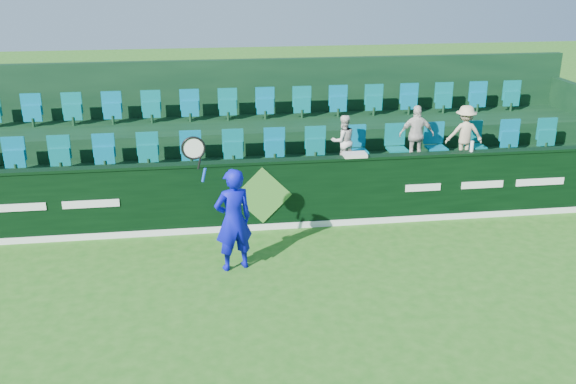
{
  "coord_description": "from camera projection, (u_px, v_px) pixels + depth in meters",
  "views": [
    {
      "loc": [
        -1.09,
        -7.22,
        4.88
      ],
      "look_at": [
        0.32,
        2.8,
        1.15
      ],
      "focal_mm": 40.0,
      "sensor_mm": 36.0,
      "label": 1
    }
  ],
  "objects": [
    {
      "name": "towel",
      "position": [
        355.0,
        155.0,
        12.01
      ],
      "size": [
        0.43,
        0.28,
        0.06
      ],
      "primitive_type": "cube",
      "color": "silver",
      "rests_on": "sponsor_hoarding"
    },
    {
      "name": "sponsor_hoarding",
      "position": [
        262.0,
        195.0,
        12.02
      ],
      "size": [
        16.0,
        0.25,
        1.35
      ],
      "color": "black",
      "rests_on": "ground"
    },
    {
      "name": "drinks_bottle",
      "position": [
        472.0,
        146.0,
        12.28
      ],
      "size": [
        0.07,
        0.07,
        0.21
      ],
      "primitive_type": "cylinder",
      "color": "white",
      "rests_on": "sponsor_hoarding"
    },
    {
      "name": "tennis_player",
      "position": [
        233.0,
        219.0,
        10.37
      ],
      "size": [
        1.17,
        0.58,
        2.35
      ],
      "color": "#0B0DC4",
      "rests_on": "ground"
    },
    {
      "name": "stand_tier_back",
      "position": [
        249.0,
        151.0,
        14.82
      ],
      "size": [
        16.0,
        1.8,
        1.3
      ],
      "primitive_type": "cube",
      "color": "black",
      "rests_on": "ground"
    },
    {
      "name": "stand_tier_front",
      "position": [
        257.0,
        189.0,
        13.14
      ],
      "size": [
        16.0,
        2.0,
        0.8
      ],
      "primitive_type": "cube",
      "color": "black",
      "rests_on": "ground"
    },
    {
      "name": "spectator_left",
      "position": [
        343.0,
        141.0,
        13.07
      ],
      "size": [
        0.59,
        0.5,
        1.08
      ],
      "primitive_type": "imported",
      "rotation": [
        0.0,
        0.0,
        3.33
      ],
      "color": "silver",
      "rests_on": "stand_tier_front"
    },
    {
      "name": "seat_row_front",
      "position": [
        254.0,
        150.0,
        13.27
      ],
      "size": [
        13.5,
        0.5,
        0.6
      ],
      "primitive_type": "cube",
      "color": "#036A89",
      "rests_on": "stand_tier_front"
    },
    {
      "name": "seat_row_back",
      "position": [
        247.0,
        108.0,
        14.77
      ],
      "size": [
        13.5,
        0.5,
        0.6
      ],
      "primitive_type": "cube",
      "color": "#036A89",
      "rests_on": "stand_tier_back"
    },
    {
      "name": "ground",
      "position": [
        293.0,
        346.0,
        8.54
      ],
      "size": [
        60.0,
        60.0,
        0.0
      ],
      "primitive_type": "plane",
      "color": "#226518",
      "rests_on": "ground"
    },
    {
      "name": "spectator_middle",
      "position": [
        417.0,
        135.0,
        13.24
      ],
      "size": [
        0.75,
        0.39,
        1.23
      ],
      "primitive_type": "imported",
      "rotation": [
        0.0,
        0.0,
        3.01
      ],
      "color": "silver",
      "rests_on": "stand_tier_front"
    },
    {
      "name": "stand_rear",
      "position": [
        247.0,
        122.0,
        15.03
      ],
      "size": [
        16.0,
        4.1,
        2.6
      ],
      "color": "black",
      "rests_on": "ground"
    },
    {
      "name": "spectator_right",
      "position": [
        465.0,
        134.0,
        13.39
      ],
      "size": [
        0.81,
        0.53,
        1.19
      ],
      "primitive_type": "imported",
      "rotation": [
        0.0,
        0.0,
        3.03
      ],
      "color": "#CDB990",
      "rests_on": "stand_tier_front"
    }
  ]
}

